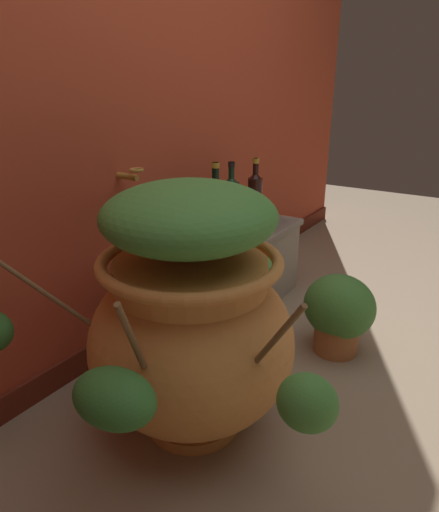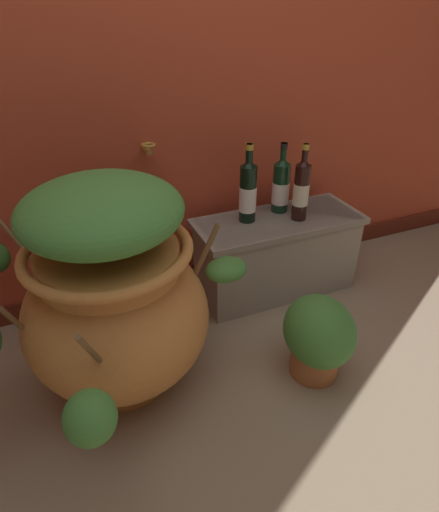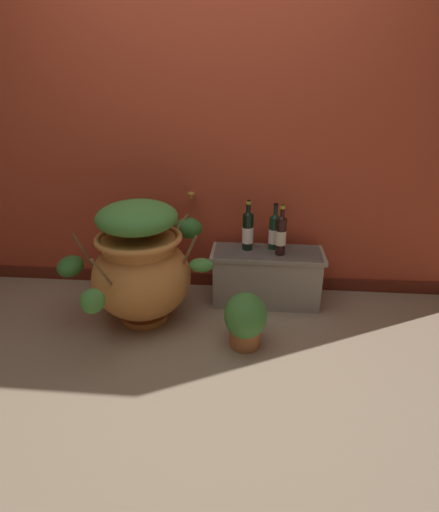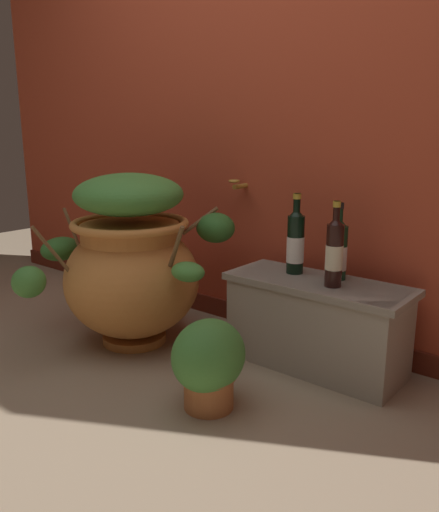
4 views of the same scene
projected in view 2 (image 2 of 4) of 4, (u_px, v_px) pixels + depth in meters
name	position (u px, v px, depth m)	size (l,w,h in m)	color
ground_plane	(289.00, 463.00, 1.38)	(7.00, 7.00, 0.00)	gray
terracotta_urn	(114.00, 296.00, 1.47)	(0.98, 1.03, 0.83)	#CC7F3D
stone_ledge	(276.00, 252.00, 2.10)	(0.80, 0.33, 0.39)	#9E9384
wine_bottle_left	(281.00, 185.00, 2.01)	(0.08, 0.08, 0.33)	black
wine_bottle_middle	(248.00, 191.00, 1.91)	(0.08, 0.08, 0.36)	black
wine_bottle_right	(301.00, 189.00, 1.93)	(0.07, 0.07, 0.35)	black
potted_shrub	(318.00, 337.00, 1.62)	(0.26, 0.30, 0.35)	#B26638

